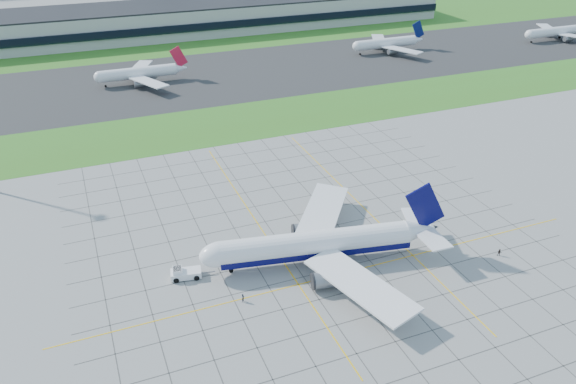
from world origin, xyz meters
The scene contains 13 objects.
ground centered at (0.00, 0.00, 0.00)m, with size 1400.00×1400.00×0.00m, color gray.
grass_median centered at (0.00, 90.00, 0.02)m, with size 700.00×35.00×0.04m, color #3A6F1F.
asphalt_taxiway centered at (0.00, 145.00, 0.03)m, with size 700.00×75.00×0.04m, color #383838.
grass_far centered at (0.00, 255.00, 0.02)m, with size 700.00×145.00×0.04m, color #3A6F1F.
apron_markings centered at (0.43, 11.09, 0.02)m, with size 120.00×130.00×0.03m.
terminal centered at (40.00, 229.87, 7.89)m, with size 260.00×43.00×15.80m.
airliner centered at (-3.09, 3.86, 4.72)m, with size 54.44×54.68×17.27m.
pushback_tug centered at (-31.51, 9.26, 1.16)m, with size 9.48×4.22×2.60m.
crew_near centered at (-22.40, -2.89, 0.94)m, with size 0.68×0.45×1.88m, color black.
crew_far centered at (35.90, -9.35, 0.88)m, with size 0.86×0.67×1.77m, color black.
distant_jet_1 centered at (-18.88, 146.75, 4.48)m, with size 36.56×42.66×14.08m.
distant_jet_2 centered at (102.20, 151.45, 4.49)m, with size 37.70×42.66×14.08m.
distant_jet_3 centered at (200.95, 139.04, 4.49)m, with size 46.61×42.66×14.08m.
Camera 1 is at (-46.85, -87.69, 73.56)m, focal length 35.00 mm.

